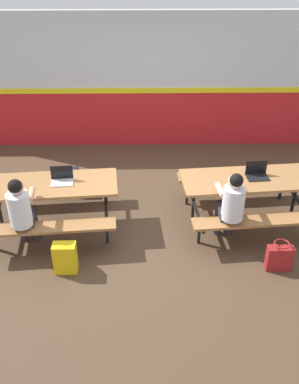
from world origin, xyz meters
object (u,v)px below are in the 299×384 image
(backpack_dark, at_px, (70,180))
(student_further, at_px, (232,203))
(laptop_dark, at_px, (257,174))
(picnic_table_left, at_px, (51,193))
(student_nearer, at_px, (21,209))
(laptop_silver, at_px, (62,179))
(tote_bag_bright, at_px, (279,257))
(satchel_spare, at_px, (65,258))
(picnic_table_right, at_px, (246,188))

(backpack_dark, bearing_deg, student_further, -30.60)
(student_further, height_order, laptop_dark, student_further)
(picnic_table_left, bearing_deg, student_nearer, -116.22)
(laptop_silver, xyz_separation_m, tote_bag_bright, (2.97, -1.07, -0.59))
(student_nearer, relative_size, student_further, 1.00)
(laptop_dark, bearing_deg, satchel_spare, -156.60)
(laptop_dark, distance_m, satchel_spare, 3.01)
(student_nearer, xyz_separation_m, laptop_silver, (0.46, 0.64, 0.08))
(student_nearer, xyz_separation_m, satchel_spare, (0.60, -0.43, -0.49))
(picnic_table_left, xyz_separation_m, laptop_dark, (3.03, 0.16, 0.21))
(student_nearer, relative_size, laptop_dark, 3.58)
(picnic_table_left, relative_size, student_nearer, 1.65)
(backpack_dark, bearing_deg, tote_bag_bright, -33.18)
(tote_bag_bright, bearing_deg, laptop_dark, 95.54)
(picnic_table_left, distance_m, student_further, 2.60)
(picnic_table_left, distance_m, tote_bag_bright, 3.33)
(student_nearer, height_order, backpack_dark, student_nearer)
(student_nearer, distance_m, tote_bag_bright, 3.50)
(student_further, bearing_deg, tote_bag_bright, -42.31)
(picnic_table_left, relative_size, satchel_spare, 4.52)
(picnic_table_right, height_order, laptop_dark, laptop_dark)
(student_further, bearing_deg, picnic_table_right, 60.75)
(backpack_dark, bearing_deg, laptop_silver, -86.43)
(laptop_dark, relative_size, backpack_dark, 0.77)
(student_further, distance_m, satchel_spare, 2.35)
(student_further, height_order, tote_bag_bright, student_further)
(student_nearer, height_order, tote_bag_bright, student_nearer)
(student_further, distance_m, laptop_dark, 0.80)
(laptop_silver, distance_m, tote_bag_bright, 3.22)
(laptop_dark, height_order, backpack_dark, laptop_dark)
(picnic_table_right, bearing_deg, picnic_table_left, -177.85)
(student_nearer, bearing_deg, picnic_table_left, 63.78)
(laptop_dark, bearing_deg, laptop_silver, -177.87)
(backpack_dark, xyz_separation_m, satchel_spare, (0.20, -1.98, 0.00))
(student_further, xyz_separation_m, tote_bag_bright, (0.59, -0.54, -0.51))
(student_further, relative_size, tote_bag_bright, 2.81)
(laptop_silver, bearing_deg, backpack_dark, 93.57)
(laptop_silver, relative_size, satchel_spare, 0.77)
(laptop_silver, xyz_separation_m, satchel_spare, (0.15, -1.07, -0.57))
(picnic_table_left, bearing_deg, laptop_silver, 16.94)
(picnic_table_right, bearing_deg, satchel_spare, -156.32)
(laptop_dark, height_order, satchel_spare, laptop_dark)
(student_nearer, distance_m, laptop_dark, 3.40)
(satchel_spare, bearing_deg, picnic_table_right, 23.68)
(picnic_table_left, distance_m, laptop_silver, 0.28)
(student_nearer, height_order, satchel_spare, student_nearer)
(picnic_table_right, xyz_separation_m, student_nearer, (-3.17, -0.69, 0.13))
(picnic_table_right, bearing_deg, laptop_silver, -178.81)
(satchel_spare, bearing_deg, laptop_dark, 23.40)
(student_nearer, xyz_separation_m, backpack_dark, (0.40, 1.55, -0.49))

